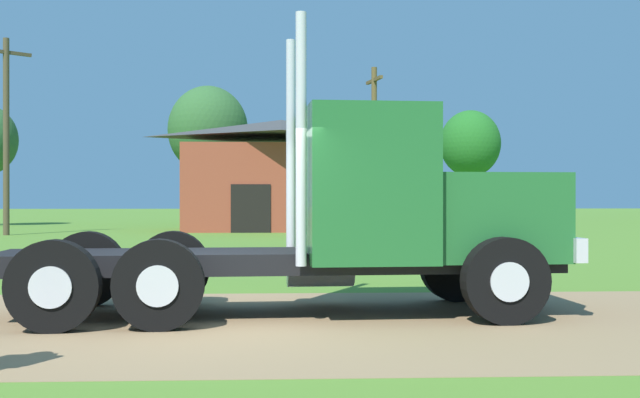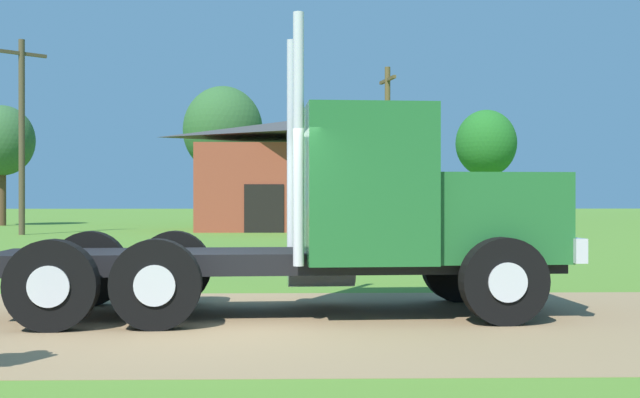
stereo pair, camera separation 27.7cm
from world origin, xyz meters
name	(u,v)px [view 2 (the right image)]	position (x,y,z in m)	size (l,w,h in m)	color
ground_plane	(223,323)	(0.00, 0.00, 0.00)	(200.00, 200.00, 0.00)	#53802A
dirt_track	(223,323)	(0.00, 0.00, 0.00)	(120.00, 6.37, 0.01)	#947651
truck_foreground_white	(363,218)	(1.87, 0.85, 1.33)	(7.84, 3.02, 3.98)	black
shed_building	(295,177)	(0.70, 29.16, 2.60)	(9.63, 6.42, 5.41)	#98412C
utility_pole_near	(22,131)	(-10.97, 24.34, 4.44)	(1.72, 1.59, 8.37)	#4D422C
utility_pole_far	(388,144)	(5.02, 26.89, 4.08)	(0.55, 2.19, 7.67)	brown
tree_left	(2,141)	(-15.94, 35.53, 4.79)	(3.62, 3.62, 6.82)	#513823
tree_mid	(223,130)	(-3.72, 38.30, 5.65)	(4.80, 4.80, 8.32)	#513823
tree_right	(486,144)	(13.39, 43.13, 5.19)	(4.06, 4.06, 7.45)	#513823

